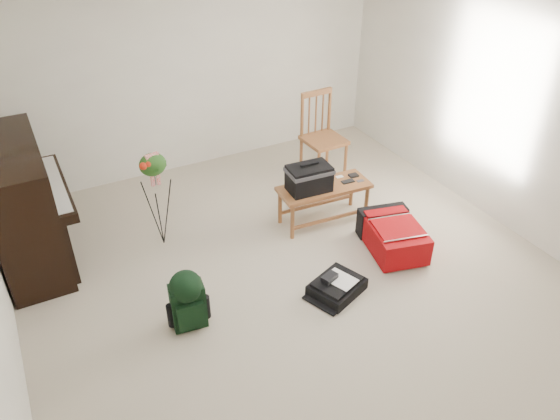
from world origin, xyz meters
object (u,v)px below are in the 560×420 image
bench (314,181)px  dining_chair (322,137)px  green_backpack (187,297)px  black_duffel (337,286)px  red_suitcase (390,233)px  flower_stand (158,200)px  piano (24,207)px

bench → dining_chair: bearing=58.0°
green_backpack → black_duffel: bearing=-2.6°
red_suitcase → black_duffel: bearing=-144.8°
flower_stand → dining_chair: bearing=0.3°
dining_chair → black_duffel: 2.31m
piano → flower_stand: (1.21, -0.38, -0.06)m
piano → bench: size_ratio=1.44×
dining_chair → flower_stand: (-2.25, -0.49, 0.01)m
red_suitcase → green_backpack: size_ratio=1.48×
bench → red_suitcase: bearing=-52.1°
bench → green_backpack: size_ratio=1.79×
bench → red_suitcase: bench is taller
green_backpack → bench: bearing=33.0°
green_backpack → red_suitcase: bearing=10.1°
piano → green_backpack: size_ratio=2.59×
flower_stand → red_suitcase: bearing=-41.2°
red_suitcase → black_duffel: size_ratio=1.46×
piano → dining_chair: size_ratio=1.38×
bench → green_backpack: bench is taller
piano → dining_chair: (3.47, 0.11, -0.07)m
piano → red_suitcase: 3.67m
black_duffel → red_suitcase: bearing=0.8°
bench → dining_chair: (0.67, 0.92, -0.02)m
dining_chair → red_suitcase: bearing=-98.1°
black_duffel → green_backpack: 1.41m
bench → green_backpack: bearing=-150.5°
red_suitcase → dining_chair: bearing=97.4°
piano → dining_chair: 3.47m
piano → black_duffel: bearing=-38.0°
bench → flower_stand: (-1.59, 0.44, -0.02)m
black_duffel → green_backpack: green_backpack is taller
green_backpack → flower_stand: (0.16, 1.28, 0.22)m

